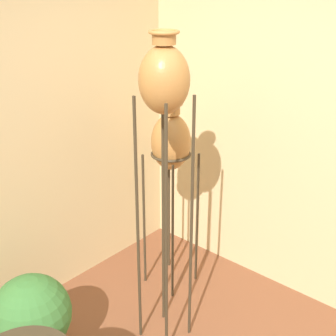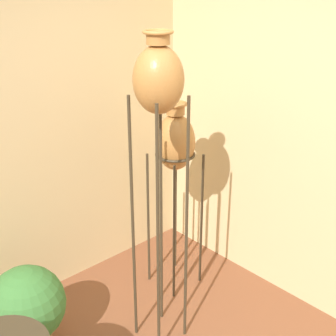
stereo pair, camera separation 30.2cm
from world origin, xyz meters
name	(u,v)px [view 2 (the right image)]	position (x,y,z in m)	size (l,w,h in m)	color
vase_stand_tall	(159,90)	(0.68, 0.73, 1.76)	(0.29, 0.29, 2.09)	#382D1E
vase_stand_medium	(175,145)	(1.18, 1.11, 1.20)	(0.32, 0.32, 1.52)	#382D1E
potted_plant	(27,308)	(-0.07, 1.19, 0.37)	(0.50, 0.50, 0.65)	olive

